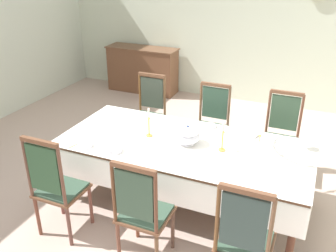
{
  "coord_description": "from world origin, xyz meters",
  "views": [
    {
      "loc": [
        1.23,
        -3.28,
        2.58
      ],
      "look_at": [
        -0.15,
        -0.09,
        0.95
      ],
      "focal_mm": 39.33,
      "sensor_mm": 36.0,
      "label": 1
    }
  ],
  "objects_px": {
    "chair_south_a": "(56,185)",
    "chair_south_b": "(142,210)",
    "bowl_far_right": "(113,149)",
    "bowl_near_left": "(85,145)",
    "bowl_near_right": "(250,135)",
    "bowl_far_left": "(210,126)",
    "chair_south_c": "(244,238)",
    "soup_tureen": "(188,135)",
    "candlestick_west": "(149,125)",
    "sideboard": "(143,70)",
    "chair_north_a": "(149,112)",
    "spoon_secondary": "(260,136)",
    "chair_north_b": "(211,123)",
    "dining_table": "(184,149)",
    "candlestick_east": "(223,139)",
    "spoon_primary": "(79,143)",
    "chair_north_c": "(281,134)"
  },
  "relations": [
    {
      "from": "soup_tureen",
      "to": "spoon_primary",
      "type": "bearing_deg",
      "value": -156.47
    },
    {
      "from": "dining_table",
      "to": "bowl_far_left",
      "type": "relative_size",
      "value": 18.58
    },
    {
      "from": "soup_tureen",
      "to": "bowl_far_left",
      "type": "relative_size",
      "value": 1.88
    },
    {
      "from": "chair_south_a",
      "to": "soup_tureen",
      "type": "height_order",
      "value": "chair_south_a"
    },
    {
      "from": "chair_south_c",
      "to": "spoon_secondary",
      "type": "xyz_separation_m",
      "value": [
        -0.17,
        1.48,
        0.18
      ]
    },
    {
      "from": "candlestick_east",
      "to": "spoon_primary",
      "type": "distance_m",
      "value": 1.53
    },
    {
      "from": "chair_south_a",
      "to": "chair_north_c",
      "type": "relative_size",
      "value": 1.04
    },
    {
      "from": "bowl_near_right",
      "to": "spoon_secondary",
      "type": "relative_size",
      "value": 0.85
    },
    {
      "from": "chair_south_b",
      "to": "bowl_far_right",
      "type": "bearing_deg",
      "value": 137.93
    },
    {
      "from": "chair_south_b",
      "to": "spoon_primary",
      "type": "height_order",
      "value": "chair_south_b"
    },
    {
      "from": "bowl_near_left",
      "to": "bowl_far_left",
      "type": "distance_m",
      "value": 1.44
    },
    {
      "from": "chair_north_a",
      "to": "candlestick_west",
      "type": "height_order",
      "value": "chair_north_a"
    },
    {
      "from": "chair_south_b",
      "to": "chair_south_c",
      "type": "bearing_deg",
      "value": -0.11
    },
    {
      "from": "spoon_secondary",
      "to": "spoon_primary",
      "type": "bearing_deg",
      "value": -161.57
    },
    {
      "from": "candlestick_west",
      "to": "bowl_far_right",
      "type": "xyz_separation_m",
      "value": [
        -0.18,
        -0.47,
        -0.11
      ]
    },
    {
      "from": "bowl_near_left",
      "to": "bowl_far_right",
      "type": "height_order",
      "value": "bowl_far_right"
    },
    {
      "from": "chair_south_c",
      "to": "sideboard",
      "type": "distance_m",
      "value": 5.13
    },
    {
      "from": "chair_south_a",
      "to": "chair_north_b",
      "type": "relative_size",
      "value": 1.06
    },
    {
      "from": "candlestick_west",
      "to": "sideboard",
      "type": "distance_m",
      "value": 3.6
    },
    {
      "from": "candlestick_east",
      "to": "spoon_primary",
      "type": "bearing_deg",
      "value": -162.17
    },
    {
      "from": "spoon_primary",
      "to": "dining_table",
      "type": "bearing_deg",
      "value": 39.2
    },
    {
      "from": "chair_north_c",
      "to": "spoon_secondary",
      "type": "xyz_separation_m",
      "value": [
        -0.17,
        -0.54,
        0.19
      ]
    },
    {
      "from": "chair_north_a",
      "to": "candlestick_west",
      "type": "distance_m",
      "value": 1.17
    },
    {
      "from": "bowl_far_right",
      "to": "spoon_primary",
      "type": "relative_size",
      "value": 1.02
    },
    {
      "from": "candlestick_east",
      "to": "candlestick_west",
      "type": "bearing_deg",
      "value": 180.0
    },
    {
      "from": "bowl_near_right",
      "to": "bowl_far_left",
      "type": "distance_m",
      "value": 0.49
    },
    {
      "from": "chair_south_a",
      "to": "bowl_far_left",
      "type": "height_order",
      "value": "chair_south_a"
    },
    {
      "from": "candlestick_west",
      "to": "sideboard",
      "type": "xyz_separation_m",
      "value": [
        -1.69,
        3.15,
        -0.42
      ]
    },
    {
      "from": "chair_north_b",
      "to": "chair_north_c",
      "type": "xyz_separation_m",
      "value": [
        0.9,
        0.0,
        0.01
      ]
    },
    {
      "from": "chair_north_a",
      "to": "soup_tureen",
      "type": "distance_m",
      "value": 1.42
    },
    {
      "from": "bowl_near_right",
      "to": "dining_table",
      "type": "bearing_deg",
      "value": -144.38
    },
    {
      "from": "bowl_far_left",
      "to": "bowl_far_right",
      "type": "xyz_separation_m",
      "value": [
        -0.73,
        -0.95,
        0.01
      ]
    },
    {
      "from": "candlestick_east",
      "to": "bowl_far_right",
      "type": "xyz_separation_m",
      "value": [
        -1.02,
        -0.47,
        -0.11
      ]
    },
    {
      "from": "dining_table",
      "to": "soup_tureen",
      "type": "relative_size",
      "value": 9.88
    },
    {
      "from": "soup_tureen",
      "to": "bowl_far_right",
      "type": "xyz_separation_m",
      "value": [
        -0.64,
        -0.47,
        -0.08
      ]
    },
    {
      "from": "chair_south_b",
      "to": "bowl_far_left",
      "type": "relative_size",
      "value": 7.53
    },
    {
      "from": "chair_south_b",
      "to": "bowl_near_right",
      "type": "distance_m",
      "value": 1.59
    },
    {
      "from": "chair_south_b",
      "to": "chair_north_b",
      "type": "relative_size",
      "value": 1.02
    },
    {
      "from": "chair_north_a",
      "to": "bowl_far_left",
      "type": "xyz_separation_m",
      "value": [
        1.06,
        -0.52,
        0.2
      ]
    },
    {
      "from": "soup_tureen",
      "to": "chair_south_a",
      "type": "bearing_deg",
      "value": -133.67
    },
    {
      "from": "sideboard",
      "to": "bowl_near_left",
      "type": "bearing_deg",
      "value": 107.97
    },
    {
      "from": "chair_north_a",
      "to": "soup_tureen",
      "type": "height_order",
      "value": "chair_north_a"
    },
    {
      "from": "chair_south_a",
      "to": "candlestick_west",
      "type": "height_order",
      "value": "chair_south_a"
    },
    {
      "from": "candlestick_west",
      "to": "spoon_primary",
      "type": "relative_size",
      "value": 1.92
    },
    {
      "from": "spoon_secondary",
      "to": "candlestick_west",
      "type": "bearing_deg",
      "value": -167.24
    },
    {
      "from": "chair_south_a",
      "to": "bowl_near_left",
      "type": "height_order",
      "value": "chair_south_a"
    },
    {
      "from": "dining_table",
      "to": "bowl_far_right",
      "type": "height_order",
      "value": "bowl_far_right"
    },
    {
      "from": "chair_south_a",
      "to": "chair_south_b",
      "type": "height_order",
      "value": "chair_south_a"
    },
    {
      "from": "chair_south_a",
      "to": "bowl_far_right",
      "type": "height_order",
      "value": "chair_south_a"
    },
    {
      "from": "chair_south_b",
      "to": "sideboard",
      "type": "xyz_separation_m",
      "value": [
        -2.11,
        4.16,
        -0.11
      ]
    }
  ]
}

